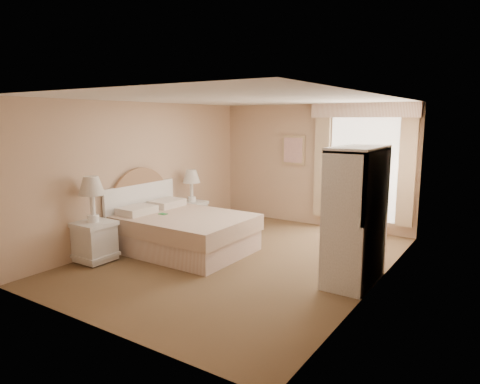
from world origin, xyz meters
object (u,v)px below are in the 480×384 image
Objects in this scene: armoire at (356,227)px; round_table at (359,207)px; nightstand_far at (192,207)px; nightstand_near at (94,230)px; bed at (181,230)px; cafe_chair at (360,218)px.

round_table is at bearing 106.78° from armoire.
armoire is at bearing -14.63° from nightstand_far.
bed is at bearing 58.86° from nightstand_near.
nightstand_far is (-0.00, 2.36, -0.05)m from nightstand_near.
armoire reaches higher than round_table.
bed is 1.78× the size of nightstand_far.
nightstand_near is at bearing -151.49° from cafe_chair.
round_table is (2.95, 1.39, 0.09)m from nightstand_far.
bed is 1.15× the size of armoire.
bed is at bearing -58.48° from nightstand_far.
cafe_chair is at bearing 5.94° from nightstand_far.
nightstand_near is 4.77m from round_table.
nightstand_far is 3.32m from cafe_chair.
bed reaches higher than cafe_chair.
bed is 1.60× the size of nightstand_near.
nightstand_near is (-0.72, -1.19, 0.15)m from bed.
round_table is (2.23, 2.56, 0.19)m from bed.
round_table is at bearing 49.05° from bed.
cafe_chair is at bearing -71.25° from round_table.
nightstand_near is 2.36m from nightstand_far.
cafe_chair is (2.58, 1.52, 0.24)m from bed.
armoire is (0.71, -2.35, 0.22)m from round_table.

